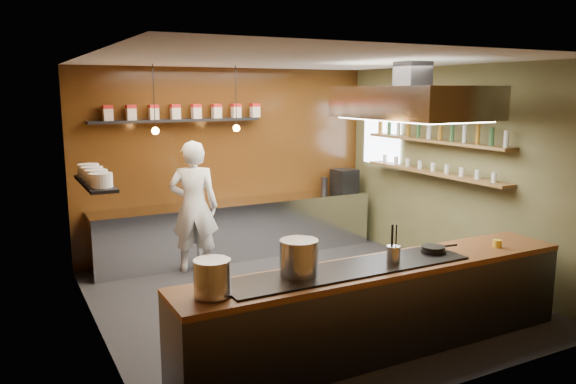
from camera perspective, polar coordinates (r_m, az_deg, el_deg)
floor at (r=7.35m, az=1.68°, el=-10.83°), size 5.00×5.00×0.00m
back_wall at (r=9.19m, az=-5.96°, el=3.06°), size 5.00×0.00×5.00m
left_wall at (r=6.14m, az=-19.02°, el=-1.07°), size 0.00×5.00×5.00m
right_wall at (r=8.45m, az=16.67°, el=2.06°), size 0.00×5.00×5.00m
ceiling at (r=6.86m, az=1.82°, el=13.22°), size 5.00×5.00×0.00m
window_pane at (r=9.66m, az=9.51°, el=5.72°), size 0.00×1.00×1.00m
prep_counter at (r=9.08m, az=-5.06°, el=-3.75°), size 4.60×0.65×0.90m
pass_counter at (r=5.94m, az=9.44°, el=-11.44°), size 4.40×0.72×0.94m
tin_shelf at (r=8.70m, az=-11.25°, el=7.15°), size 2.60×0.26×0.04m
plate_shelf at (r=7.13m, az=-19.04°, el=0.86°), size 0.30×1.40×0.04m
bottle_shelf_upper at (r=8.51m, az=14.63°, el=5.06°), size 0.26×2.80×0.04m
bottle_shelf_lower at (r=8.57m, az=14.49°, el=1.93°), size 0.26×2.80×0.04m
extractor_hood at (r=7.27m, az=12.45°, el=8.93°), size 1.20×2.00×0.72m
pendant_left at (r=7.93m, az=-13.34°, el=6.43°), size 0.10×0.10×0.95m
pendant_right at (r=8.31m, az=-5.26°, el=6.83°), size 0.10×0.10×0.95m
storage_tins at (r=8.74m, az=-10.33°, el=8.06°), size 2.43×0.13×0.22m
plate_stacks at (r=7.11m, az=-19.08°, el=1.65°), size 0.26×1.16×0.16m
bottles at (r=8.50m, az=14.68°, el=6.00°), size 0.06×2.66×0.24m
wine_glasses at (r=8.56m, az=14.52°, el=2.49°), size 0.07×2.37×0.13m
stockpot_large at (r=4.83m, az=-7.70°, el=-8.60°), size 0.41×0.41×0.31m
stockpot_small at (r=5.27m, az=1.12°, el=-6.68°), size 0.39×0.39×0.34m
utensil_crock at (r=5.75m, az=10.65°, el=-6.26°), size 0.15×0.15×0.18m
frying_pan at (r=6.24m, az=14.58°, el=-5.64°), size 0.44×0.27×0.07m
butter_jar at (r=6.72m, az=20.49°, el=-4.92°), size 0.11×0.11×0.09m
espresso_machine at (r=9.94m, az=5.76°, el=1.23°), size 0.41×0.40×0.38m
chef at (r=8.31m, az=-9.55°, el=-1.49°), size 0.83×0.70×1.94m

